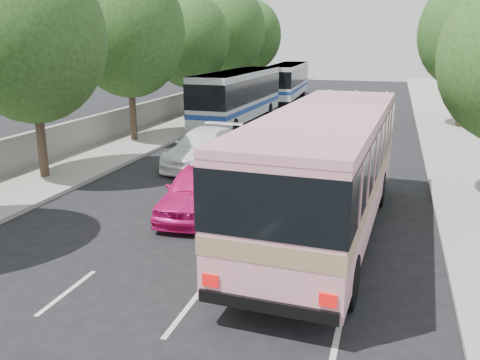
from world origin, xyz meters
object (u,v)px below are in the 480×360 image
at_px(pink_bus, 326,160).
at_px(pink_taxi, 199,190).
at_px(tour_coach_front, 238,93).
at_px(tour_coach_rear, 288,79).
at_px(white_pickup, 204,148).

distance_m(pink_bus, pink_taxi, 4.49).
bearing_deg(pink_bus, tour_coach_front, 117.08).
relative_size(tour_coach_front, tour_coach_rear, 1.06).
xyz_separation_m(tour_coach_front, tour_coach_rear, (0.42, 14.25, -0.12)).
xyz_separation_m(pink_bus, white_pickup, (-6.35, 7.02, -1.46)).
xyz_separation_m(pink_bus, tour_coach_front, (-8.13, 18.25, -0.18)).
distance_m(pink_bus, tour_coach_front, 19.98).
bearing_deg(pink_taxi, white_pickup, 104.48).
height_order(pink_taxi, tour_coach_front, tour_coach_front).
relative_size(white_pickup, tour_coach_front, 0.47).
bearing_deg(white_pickup, pink_bus, -45.52).
bearing_deg(tour_coach_front, pink_bus, -64.01).
height_order(white_pickup, tour_coach_rear, tour_coach_rear).
relative_size(pink_taxi, white_pickup, 0.86).
height_order(pink_taxi, white_pickup, pink_taxi).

